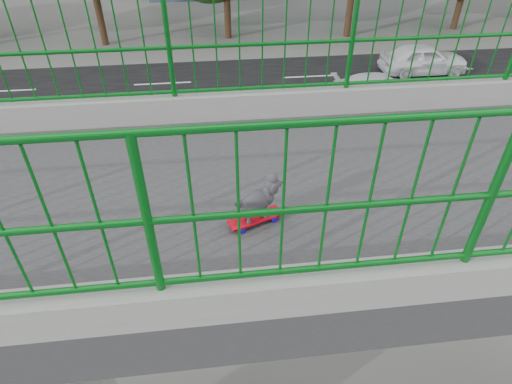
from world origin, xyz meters
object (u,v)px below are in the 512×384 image
(poodle, at_px, (258,199))
(car_3, at_px, (380,89))
(skateboard, at_px, (255,219))
(car_4, at_px, (424,59))

(poodle, bearing_deg, car_3, 133.08)
(skateboard, distance_m, car_4, 23.39)
(skateboard, relative_size, poodle, 1.18)
(skateboard, relative_size, car_3, 0.10)
(car_3, bearing_deg, skateboard, 153.71)
(skateboard, distance_m, car_3, 19.09)
(skateboard, xyz_separation_m, poodle, (-0.01, 0.02, 0.21))
(skateboard, bearing_deg, poodle, 90.00)
(poodle, xyz_separation_m, car_4, (-19.32, 11.58, -6.45))
(car_3, height_order, car_4, car_4)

